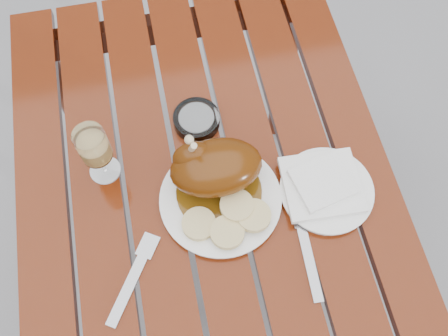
{
  "coord_description": "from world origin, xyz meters",
  "views": [
    {
      "loc": [
        -0.05,
        -0.39,
        1.72
      ],
      "look_at": [
        0.04,
        0.05,
        0.78
      ],
      "focal_mm": 40.0,
      "sensor_mm": 36.0,
      "label": 1
    }
  ],
  "objects_px": {
    "dinner_plate": "(220,200)",
    "ashtray": "(197,120)",
    "side_plate": "(326,191)",
    "table": "(213,250)",
    "wine_glass": "(97,154)"
  },
  "relations": [
    {
      "from": "dinner_plate",
      "to": "ashtray",
      "type": "bearing_deg",
      "value": 94.09
    },
    {
      "from": "ashtray",
      "to": "side_plate",
      "type": "bearing_deg",
      "value": -43.41
    },
    {
      "from": "dinner_plate",
      "to": "side_plate",
      "type": "bearing_deg",
      "value": -6.59
    },
    {
      "from": "dinner_plate",
      "to": "ashtray",
      "type": "distance_m",
      "value": 0.2
    },
    {
      "from": "dinner_plate",
      "to": "table",
      "type": "bearing_deg",
      "value": 164.25
    },
    {
      "from": "dinner_plate",
      "to": "side_plate",
      "type": "relative_size",
      "value": 1.28
    },
    {
      "from": "wine_glass",
      "to": "side_plate",
      "type": "distance_m",
      "value": 0.48
    },
    {
      "from": "table",
      "to": "ashtray",
      "type": "height_order",
      "value": "ashtray"
    },
    {
      "from": "table",
      "to": "ashtray",
      "type": "bearing_deg",
      "value": 87.76
    },
    {
      "from": "wine_glass",
      "to": "ashtray",
      "type": "distance_m",
      "value": 0.24
    },
    {
      "from": "wine_glass",
      "to": "ashtray",
      "type": "height_order",
      "value": "wine_glass"
    },
    {
      "from": "table",
      "to": "side_plate",
      "type": "bearing_deg",
      "value": -7.43
    },
    {
      "from": "table",
      "to": "wine_glass",
      "type": "bearing_deg",
      "value": 151.18
    },
    {
      "from": "dinner_plate",
      "to": "ashtray",
      "type": "xyz_separation_m",
      "value": [
        -0.01,
        0.2,
        0.0
      ]
    },
    {
      "from": "side_plate",
      "to": "ashtray",
      "type": "relative_size",
      "value": 1.89
    }
  ]
}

